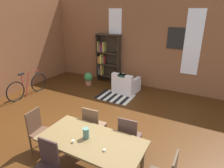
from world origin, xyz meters
The scene contains 18 objects.
ground_plane centered at (0.00, 0.00, 0.00)m, with size 10.76×10.76×0.00m, color #42230C.
back_wall_brick centered at (0.00, 3.67, 1.65)m, with size 9.28×0.12×3.31m, color brown.
window_pane_0 centered at (-1.45, 3.60, 1.82)m, with size 0.55×0.02×2.15m, color white.
window_pane_1 centered at (1.45, 3.60, 1.82)m, with size 0.55×0.02×2.15m, color white.
dining_table centered at (0.49, -1.06, 0.65)m, with size 1.87×0.92×0.73m.
vase_on_table centered at (0.39, -1.06, 0.83)m, with size 0.11×0.11×0.20m, color #4C7266.
tealight_candle_0 centered at (0.84, -1.21, 0.75)m, with size 0.04×0.04×0.03m, color silver.
tealight_candle_1 centered at (0.26, -1.27, 0.75)m, with size 0.04×0.04×0.05m, color silver.
dining_chair_far_right centered at (0.92, -0.37, 0.51)m, with size 0.43×0.43×0.95m.
dining_chair_near_left centered at (0.07, -1.75, 0.51)m, with size 0.42×0.42×0.95m.
dining_chair_head_left centered at (-0.82, -1.07, 0.51)m, with size 0.44×0.44×0.95m.
dining_chair_far_left centered at (0.07, -0.37, 0.51)m, with size 0.42×0.42×0.95m.
bookshelf_tall centered at (-1.75, 3.43, 1.00)m, with size 1.01×0.30×1.96m.
armchair_white centered at (-0.54, 2.72, 0.28)m, with size 0.87×0.87×0.75m.
bicycle_second centered at (-3.44, 0.80, 0.35)m, with size 0.44×1.67×0.89m.
potted_plant_by_shelf centered at (-2.15, 2.65, 0.28)m, with size 0.34×0.34×0.50m.
striped_rug centered at (-0.68, 2.14, 0.00)m, with size 1.20×0.91×0.01m.
framed_picture centered at (0.89, 3.60, 1.94)m, with size 0.56×0.03×0.72m, color black.
Camera 1 is at (2.14, -3.38, 2.87)m, focal length 31.12 mm.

